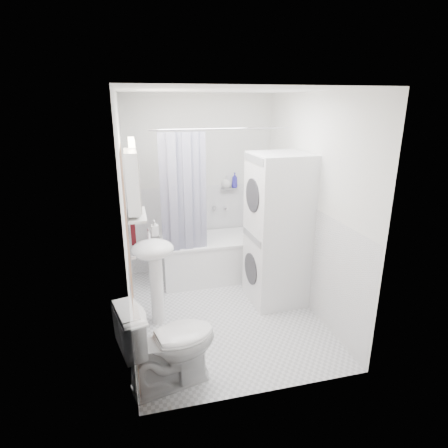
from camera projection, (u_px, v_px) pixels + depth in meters
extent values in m
plane|color=silver|center=(224.00, 311.00, 4.30)|extent=(2.60, 2.60, 0.00)
plane|color=silver|center=(200.00, 186.00, 5.12)|extent=(2.00, 0.00, 2.00)
plane|color=silver|center=(267.00, 260.00, 2.73)|extent=(2.00, 0.00, 2.00)
plane|color=silver|center=(126.00, 218.00, 3.69)|extent=(0.00, 2.60, 2.60)
plane|color=silver|center=(311.00, 205.00, 4.16)|extent=(0.00, 2.60, 2.60)
plane|color=white|center=(224.00, 90.00, 3.55)|extent=(2.60, 2.60, 0.00)
plane|color=white|center=(201.00, 227.00, 5.30)|extent=(1.98, 0.00, 1.98)
plane|color=white|center=(132.00, 273.00, 3.88)|extent=(0.00, 2.58, 2.58)
plane|color=white|center=(306.00, 255.00, 4.35)|extent=(0.00, 2.58, 2.58)
plane|color=brown|center=(131.00, 275.00, 2.95)|extent=(0.00, 2.00, 2.00)
cylinder|color=silver|center=(134.00, 258.00, 3.26)|extent=(0.04, 0.04, 0.04)
cube|color=white|center=(216.00, 258.00, 5.10)|extent=(1.45, 0.68, 0.53)
cube|color=white|center=(216.00, 239.00, 5.01)|extent=(1.47, 0.70, 0.03)
cube|color=silver|center=(216.00, 247.00, 5.04)|extent=(1.27, 0.50, 0.20)
cylinder|color=silver|center=(225.00, 207.00, 5.25)|extent=(0.04, 0.12, 0.04)
cylinder|color=silver|center=(221.00, 129.00, 4.29)|extent=(1.65, 0.02, 0.02)
cube|color=#121341|center=(165.00, 196.00, 4.36)|extent=(0.10, 0.02, 1.45)
cube|color=#121341|center=(173.00, 195.00, 4.38)|extent=(0.10, 0.02, 1.45)
cube|color=#121341|center=(180.00, 195.00, 4.41)|extent=(0.10, 0.02, 1.45)
cube|color=#121341|center=(188.00, 195.00, 4.43)|extent=(0.10, 0.02, 1.45)
cube|color=#121341|center=(195.00, 194.00, 4.45)|extent=(0.10, 0.02, 1.45)
cube|color=#121341|center=(203.00, 194.00, 4.47)|extent=(0.10, 0.02, 1.45)
ellipsoid|color=white|center=(153.00, 249.00, 3.85)|extent=(0.44, 0.37, 0.20)
cylinder|color=white|center=(157.00, 290.00, 4.00)|extent=(0.14, 0.14, 0.75)
cylinder|color=silver|center=(149.00, 234.00, 3.94)|extent=(0.03, 0.03, 0.14)
cylinder|color=silver|center=(149.00, 230.00, 3.88)|extent=(0.02, 0.10, 0.02)
cube|color=white|center=(132.00, 181.00, 3.70)|extent=(0.12, 0.50, 0.60)
cube|color=white|center=(139.00, 181.00, 3.71)|extent=(0.01, 0.47, 0.57)
cube|color=#FFEABF|center=(131.00, 142.00, 3.58)|extent=(0.06, 0.45, 0.06)
cube|color=silver|center=(137.00, 215.00, 3.81)|extent=(0.18, 0.54, 0.02)
cube|color=silver|center=(228.00, 189.00, 5.17)|extent=(0.22, 0.06, 0.02)
cube|color=#5E1410|center=(131.00, 202.00, 4.01)|extent=(0.05, 0.37, 0.87)
cube|color=#5E1410|center=(131.00, 164.00, 3.89)|extent=(0.03, 0.32, 0.08)
cylinder|color=silver|center=(126.00, 160.00, 3.86)|extent=(0.02, 0.04, 0.02)
cube|color=white|center=(276.00, 265.00, 4.45)|extent=(0.65, 0.65, 0.88)
cylinder|color=#2D2D33|center=(251.00, 269.00, 4.38)|extent=(0.04, 0.37, 0.37)
cube|color=gray|center=(252.00, 237.00, 4.26)|extent=(0.03, 0.56, 0.08)
cube|color=white|center=(280.00, 193.00, 4.18)|extent=(0.65, 0.65, 0.88)
cylinder|color=#2D2D33|center=(253.00, 195.00, 4.10)|extent=(0.04, 0.37, 0.37)
cube|color=gray|center=(254.00, 159.00, 3.98)|extent=(0.03, 0.56, 0.08)
imported|color=white|center=(169.00, 343.00, 3.10)|extent=(0.89, 0.63, 0.79)
imported|color=gray|center=(155.00, 232.00, 4.07)|extent=(0.08, 0.17, 0.08)
imported|color=gray|center=(137.00, 214.00, 3.66)|extent=(0.07, 0.18, 0.07)
imported|color=gray|center=(136.00, 206.00, 3.90)|extent=(0.10, 0.09, 0.10)
imported|color=gray|center=(226.00, 183.00, 5.14)|extent=(0.13, 0.17, 0.13)
imported|color=#2F28A1|center=(235.00, 185.00, 5.18)|extent=(0.08, 0.21, 0.08)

